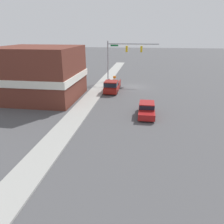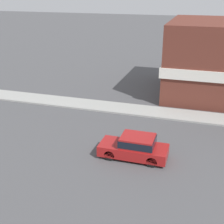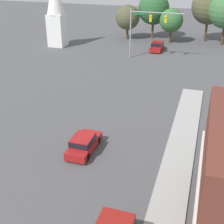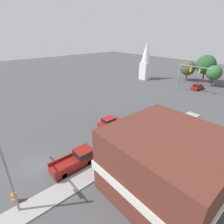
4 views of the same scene
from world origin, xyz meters
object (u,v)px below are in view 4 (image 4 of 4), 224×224
car_lead (109,121)px  car_distant (197,87)px  pickup_truck_parked (77,159)px  construction_barrel (15,198)px

car_lead → car_distant: (0.22, 33.14, 0.06)m
pickup_truck_parked → car_distant: bearing=96.8°
construction_barrel → pickup_truck_parked: bearing=94.7°
car_distant → pickup_truck_parked: size_ratio=0.81×
car_distant → pickup_truck_parked: pickup_truck_parked is taller
car_lead → pickup_truck_parked: (5.32, -9.59, 0.16)m
pickup_truck_parked → construction_barrel: 7.38m
car_distant → pickup_truck_parked: bearing=-83.2°
car_distant → construction_barrel: car_distant is taller
car_distant → car_lead: bearing=-90.4°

